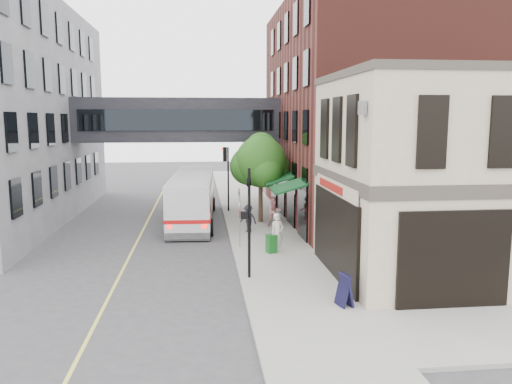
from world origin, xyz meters
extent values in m
plane|color=#38383A|center=(0.00, 0.00, 0.00)|extent=(120.00, 120.00, 0.00)
cube|color=gray|center=(2.00, 14.00, 0.07)|extent=(4.00, 60.00, 0.15)
cube|color=#C2B594|center=(9.00, 2.00, 4.08)|extent=(10.00, 8.00, 8.15)
cube|color=#38332B|center=(9.00, 2.00, 4.15)|extent=(10.12, 8.12, 0.50)
cube|color=#38332B|center=(9.00, 2.00, 8.30)|extent=(10.12, 8.12, 0.30)
cube|color=black|center=(3.94, 2.00, 1.85)|extent=(0.14, 6.40, 3.40)
cube|color=black|center=(3.90, 2.00, 1.85)|extent=(0.04, 5.90, 3.00)
cube|color=maroon|center=(3.88, 2.60, 3.80)|extent=(0.03, 3.60, 0.32)
cube|color=#4D1E18|center=(10.00, 15.00, 7.00)|extent=(12.00, 18.00, 14.00)
cube|color=#0D3D15|center=(3.14, 13.75, 3.00)|extent=(1.80, 13.00, 0.40)
cube|color=black|center=(-3.00, 18.00, 6.50)|extent=(14.00, 3.00, 3.00)
cube|color=black|center=(-3.00, 16.45, 6.50)|extent=(13.00, 0.08, 1.40)
cube|color=black|center=(-3.00, 19.55, 6.50)|extent=(13.00, 0.08, 1.40)
cylinder|color=black|center=(0.40, 2.00, 2.40)|extent=(0.12, 0.12, 4.50)
cube|color=black|center=(0.18, 2.00, 2.75)|extent=(0.25, 0.22, 0.30)
imported|color=black|center=(0.40, 2.00, 4.25)|extent=(0.20, 0.16, 1.00)
cylinder|color=black|center=(0.40, 17.00, 2.40)|extent=(0.12, 0.12, 4.50)
cube|color=black|center=(0.18, 17.00, 2.75)|extent=(0.25, 0.22, 0.30)
cube|color=black|center=(0.18, 17.00, 4.15)|extent=(0.28, 0.28, 1.00)
sphere|color=#FF0C05|center=(0.02, 17.00, 4.50)|extent=(0.18, 0.18, 0.18)
cylinder|color=gray|center=(0.40, 7.00, 1.65)|extent=(0.08, 0.08, 3.00)
cube|color=white|center=(0.38, 7.00, 2.35)|extent=(0.03, 0.75, 0.22)
cube|color=#0C591E|center=(0.38, 7.00, 2.90)|extent=(0.03, 0.70, 0.18)
cube|color=#B20C0C|center=(0.38, 7.00, 1.85)|extent=(0.03, 0.30, 0.40)
cylinder|color=#382619|center=(2.20, 13.00, 1.55)|extent=(0.28, 0.28, 2.80)
sphere|color=#175216|center=(2.20, 13.00, 3.95)|extent=(3.20, 3.20, 3.20)
sphere|color=#175216|center=(3.00, 13.50, 3.55)|extent=(2.20, 2.20, 2.20)
sphere|color=#175216|center=(1.50, 13.30, 3.65)|extent=(2.40, 2.40, 2.40)
sphere|color=#175216|center=(2.30, 13.60, 4.75)|extent=(2.00, 2.00, 2.00)
cube|color=#D8CC4C|center=(-5.00, 10.00, 0.01)|extent=(0.12, 40.00, 0.01)
cube|color=silver|center=(-2.05, 14.31, 1.62)|extent=(2.94, 11.36, 2.84)
cube|color=black|center=(-2.05, 14.31, 2.10)|extent=(2.99, 11.16, 1.03)
cube|color=#B20C0C|center=(-2.05, 14.31, 1.13)|extent=(3.00, 11.38, 0.22)
cylinder|color=black|center=(-3.45, 10.25, 0.49)|extent=(0.34, 0.99, 0.98)
cylinder|color=black|center=(-1.00, 10.14, 0.49)|extent=(0.34, 0.99, 0.98)
cylinder|color=black|center=(-3.11, 18.08, 0.49)|extent=(0.34, 0.99, 0.98)
cylinder|color=black|center=(-0.66, 17.97, 0.49)|extent=(0.34, 0.99, 0.98)
imported|color=silver|center=(2.14, 5.73, 1.11)|extent=(0.83, 0.70, 1.92)
imported|color=pink|center=(2.89, 11.78, 1.03)|extent=(0.96, 0.80, 1.76)
imported|color=black|center=(1.16, 10.21, 0.94)|extent=(1.18, 1.07, 1.59)
cube|color=#145B1D|center=(1.84, 5.66, 0.60)|extent=(0.56, 0.53, 0.90)
cube|color=black|center=(3.37, -1.50, 0.72)|extent=(0.56, 0.72, 1.15)
camera|label=1|loc=(-1.52, -17.63, 6.59)|focal=35.00mm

